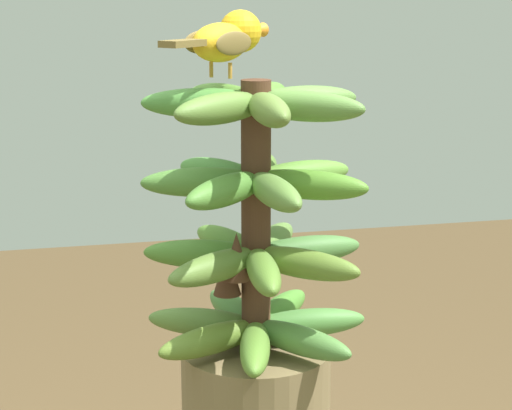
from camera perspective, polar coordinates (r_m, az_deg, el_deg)
name	(u,v)px	position (r m, az deg, el deg)	size (l,w,h in m)	color
banana_bunch	(255,219)	(1.14, -0.03, -0.92)	(0.29, 0.30, 0.35)	#4C2D1E
perched_bird	(227,38)	(1.15, -1.81, 10.46)	(0.16, 0.15, 0.08)	#C68933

